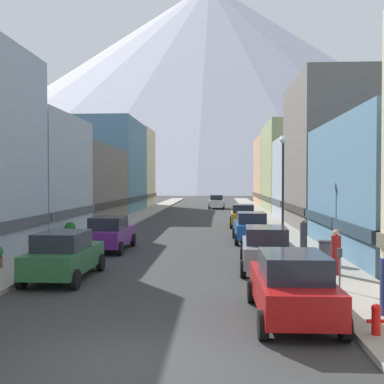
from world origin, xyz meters
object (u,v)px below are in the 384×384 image
object	(u,v)px
car_right_0	(292,286)
car_driving_0	(216,202)
potted_plant_2	(70,229)
car_left_0	(64,255)
pedestrian_0	(336,254)
car_right_2	(251,227)
trash_bin_right	(325,252)
fire_hydrant_near	(376,318)
parking_meter_near	(340,263)
pedestrian_2	(304,235)
car_right_3	(243,215)
car_right_1	(266,248)
car_left_1	(109,233)
streetlamp_right	(283,174)

from	to	relation	value
car_right_0	car_driving_0	size ratio (longest dim) A/B	1.00
car_right_0	potted_plant_2	distance (m)	18.68
car_left_0	pedestrian_0	xyz separation A→B (m)	(10.05, 0.76, 0.03)
car_right_2	pedestrian_0	size ratio (longest dim) A/B	2.63
car_left_0	trash_bin_right	size ratio (longest dim) A/B	4.50
fire_hydrant_near	pedestrian_0	size ratio (longest dim) A/B	0.42
car_left_0	parking_meter_near	bearing A→B (deg)	-10.42
parking_meter_near	pedestrian_2	world-z (taller)	pedestrian_2
car_left_0	car_right_3	size ratio (longest dim) A/B	0.99
car_right_1	trash_bin_right	distance (m)	2.66
pedestrian_0	pedestrian_2	bearing A→B (deg)	90.00
car_right_3	pedestrian_2	bearing A→B (deg)	-79.15
car_right_3	pedestrian_0	size ratio (longest dim) A/B	2.65
pedestrian_0	car_left_1	bearing A→B (deg)	147.53
parking_meter_near	car_right_0	bearing A→B (deg)	-124.39
trash_bin_right	pedestrian_2	xyz separation A→B (m)	(-0.10, 4.49, 0.21)
streetlamp_right	parking_meter_near	bearing A→B (deg)	-87.80
car_right_1	car_driving_0	bearing A→B (deg)	92.97
streetlamp_right	car_right_1	bearing A→B (deg)	-103.59
car_right_1	potted_plant_2	bearing A→B (deg)	142.07
pedestrian_2	potted_plant_2	bearing A→B (deg)	166.33
parking_meter_near	pedestrian_2	bearing A→B (deg)	86.88
car_left_1	car_right_3	bearing A→B (deg)	59.79
trash_bin_right	pedestrian_2	size ratio (longest dim) A/B	0.63
car_left_0	car_right_0	xyz separation A→B (m)	(7.60, -4.60, 0.00)
car_right_0	parking_meter_near	distance (m)	3.45
car_right_2	pedestrian_0	xyz separation A→B (m)	(2.45, -10.26, 0.03)
car_right_0	car_right_1	size ratio (longest dim) A/B	0.99
parking_meter_near	pedestrian_2	size ratio (longest dim) A/B	0.86
car_left_0	pedestrian_0	distance (m)	10.08
car_driving_0	fire_hydrant_near	size ratio (longest dim) A/B	6.25
car_right_2	pedestrian_0	world-z (taller)	pedestrian_0
car_right_1	pedestrian_2	world-z (taller)	car_right_1
car_right_1	parking_meter_near	bearing A→B (deg)	-63.82
streetlamp_right	car_right_2	bearing A→B (deg)	123.03
car_right_2	car_driving_0	world-z (taller)	same
parking_meter_near	trash_bin_right	xyz separation A→B (m)	(0.60, 4.67, -0.37)
fire_hydrant_near	potted_plant_2	world-z (taller)	potted_plant_2
streetlamp_right	car_left_0	bearing A→B (deg)	-136.65
car_right_0	potted_plant_2	size ratio (longest dim) A/B	4.32
car_driving_0	trash_bin_right	xyz separation A→B (m)	(4.75, -41.58, -0.26)
car_left_0	parking_meter_near	distance (m)	9.71
car_driving_0	pedestrian_2	xyz separation A→B (m)	(4.65, -37.09, -0.04)
car_driving_0	parking_meter_near	bearing A→B (deg)	-84.87
car_left_0	car_left_1	distance (m)	7.15
car_right_1	car_right_3	world-z (taller)	same
car_driving_0	car_right_0	bearing A→B (deg)	-87.43
car_left_0	fire_hydrant_near	bearing A→B (deg)	-33.58
parking_meter_near	car_right_1	bearing A→B (deg)	116.18
car_left_0	trash_bin_right	world-z (taller)	car_left_0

